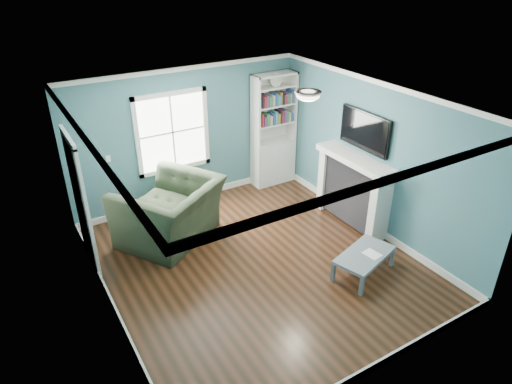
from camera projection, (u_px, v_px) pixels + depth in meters
floor at (257, 263)px, 7.20m from camera, size 5.00×5.00×0.00m
room_walls at (258, 173)px, 6.46m from camera, size 5.00×5.00×5.00m
trim at (258, 194)px, 6.62m from camera, size 4.50×5.00×2.60m
window at (172, 132)px, 8.27m from camera, size 1.40×0.06×1.50m
bookshelf at (273, 141)px, 9.32m from camera, size 0.90×0.35×2.31m
fireplace at (353, 191)px, 8.00m from camera, size 0.44×1.58×1.30m
tv at (365, 131)px, 7.55m from camera, size 0.06×1.10×0.65m
door at (80, 202)px, 6.75m from camera, size 0.12×0.98×2.17m
ceiling_fixture at (308, 95)px, 6.49m from camera, size 0.38×0.38×0.15m
light_switch at (108, 159)px, 7.84m from camera, size 0.08×0.01×0.12m
recliner at (169, 203)px, 7.52m from camera, size 1.87×1.70×1.37m
coffee_table at (364, 256)px, 6.84m from camera, size 1.09×0.80×0.36m
paper_sheet at (372, 254)px, 6.81m from camera, size 0.23×0.28×0.00m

